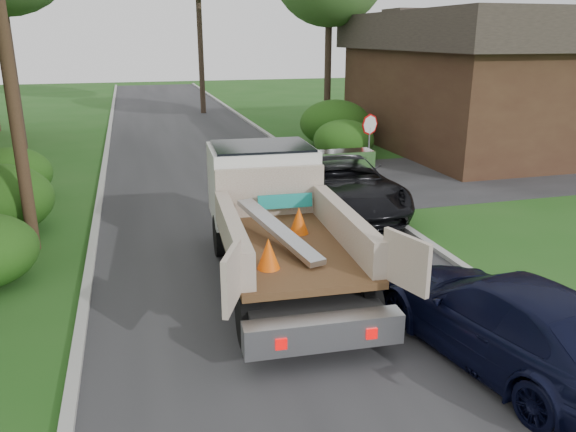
{
  "coord_description": "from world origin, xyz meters",
  "views": [
    {
      "loc": [
        -2.93,
        -9.31,
        5.07
      ],
      "look_at": [
        0.32,
        2.3,
        1.2
      ],
      "focal_mm": 35.0,
      "sensor_mm": 36.0,
      "label": 1
    }
  ],
  "objects_px": {
    "navy_suv": "(505,320)",
    "black_pickup": "(339,183)",
    "utility_pole": "(3,31)",
    "house_right": "(483,79)",
    "stop_sign": "(369,134)",
    "flatbed_truck": "(272,207)"
  },
  "relations": [
    {
      "from": "utility_pole",
      "to": "black_pickup",
      "type": "relative_size",
      "value": 1.63
    },
    {
      "from": "utility_pole",
      "to": "flatbed_truck",
      "type": "relative_size",
      "value": 1.43
    },
    {
      "from": "stop_sign",
      "to": "navy_suv",
      "type": "xyz_separation_m",
      "value": [
        -2.6,
        -11.5,
        -1.04
      ]
    },
    {
      "from": "house_right",
      "to": "stop_sign",
      "type": "bearing_deg",
      "value": -147.34
    },
    {
      "from": "utility_pole",
      "to": "stop_sign",
      "type": "bearing_deg",
      "value": 20.62
    },
    {
      "from": "house_right",
      "to": "black_pickup",
      "type": "bearing_deg",
      "value": -141.74
    },
    {
      "from": "utility_pole",
      "to": "navy_suv",
      "type": "height_order",
      "value": "utility_pole"
    },
    {
      "from": "house_right",
      "to": "flatbed_truck",
      "type": "distance_m",
      "value": 17.56
    },
    {
      "from": "utility_pole",
      "to": "navy_suv",
      "type": "bearing_deg",
      "value": -42.8
    },
    {
      "from": "utility_pole",
      "to": "black_pickup",
      "type": "bearing_deg",
      "value": 7.46
    },
    {
      "from": "house_right",
      "to": "flatbed_truck",
      "type": "xyz_separation_m",
      "value": [
        -13.04,
        -11.64,
        -1.75
      ]
    },
    {
      "from": "flatbed_truck",
      "to": "navy_suv",
      "type": "bearing_deg",
      "value": -58.38
    },
    {
      "from": "stop_sign",
      "to": "house_right",
      "type": "height_order",
      "value": "house_right"
    },
    {
      "from": "black_pickup",
      "to": "navy_suv",
      "type": "bearing_deg",
      "value": -90.46
    },
    {
      "from": "utility_pole",
      "to": "navy_suv",
      "type": "xyz_separation_m",
      "value": [
        8.08,
        -7.48,
        -4.44
      ]
    },
    {
      "from": "black_pickup",
      "to": "navy_suv",
      "type": "relative_size",
      "value": 1.21
    },
    {
      "from": "flatbed_truck",
      "to": "black_pickup",
      "type": "xyz_separation_m",
      "value": [
        3.01,
        3.72,
        -0.56
      ]
    },
    {
      "from": "stop_sign",
      "to": "black_pickup",
      "type": "xyz_separation_m",
      "value": [
        -2.23,
        -2.91,
        -0.93
      ]
    },
    {
      "from": "navy_suv",
      "to": "black_pickup",
      "type": "bearing_deg",
      "value": -102.41
    },
    {
      "from": "stop_sign",
      "to": "black_pickup",
      "type": "distance_m",
      "value": 3.78
    },
    {
      "from": "house_right",
      "to": "utility_pole",
      "type": "bearing_deg",
      "value": -153.99
    },
    {
      "from": "stop_sign",
      "to": "flatbed_truck",
      "type": "distance_m",
      "value": 8.46
    }
  ]
}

